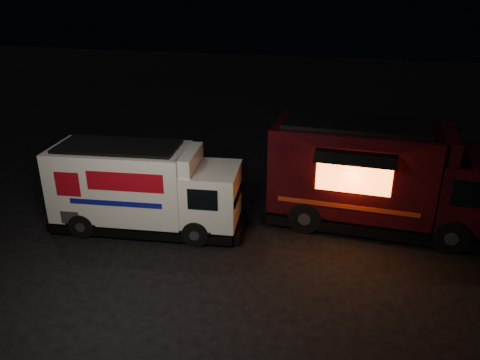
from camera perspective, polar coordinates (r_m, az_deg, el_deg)
name	(u,v)px	position (r m, az deg, el deg)	size (l,w,h in m)	color
ground	(202,248)	(14.15, -4.62, -8.30)	(80.00, 80.00, 0.00)	black
white_truck	(147,188)	(14.95, -11.28, -0.94)	(6.10, 2.08, 2.77)	silver
red_truck	(383,176)	(15.41, 17.01, 0.47)	(7.30, 2.68, 3.40)	#390A0D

